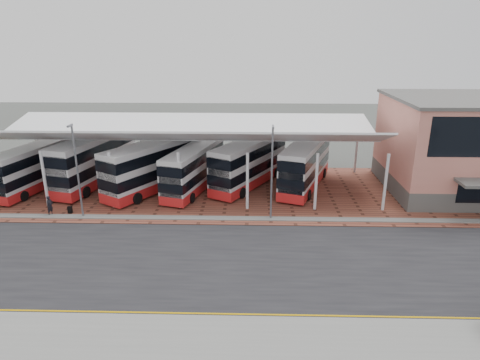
{
  "coord_description": "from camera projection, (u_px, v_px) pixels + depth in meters",
  "views": [
    {
      "loc": [
        0.33,
        -26.83,
        14.85
      ],
      "look_at": [
        -0.6,
        6.85,
        3.3
      ],
      "focal_mm": 32.0,
      "sensor_mm": 36.0,
      "label": 1
    }
  ],
  "objects": [
    {
      "name": "bus_5",
      "position": [
        305.0,
        165.0,
        42.97
      ],
      "size": [
        6.33,
        11.45,
        4.64
      ],
      "rotation": [
        0.0,
        0.0,
        -0.35
      ],
      "color": "silver",
      "rests_on": "forecourt"
    },
    {
      "name": "forecourt",
      "position": [
        268.0,
        191.0,
        42.42
      ],
      "size": [
        72.0,
        16.0,
        0.06
      ],
      "primitive_type": "cube",
      "color": "brown",
      "rests_on": "ground"
    },
    {
      "name": "yellow_line_near",
      "position": [
        244.0,
        318.0,
        23.57
      ],
      "size": [
        120.0,
        0.12,
        0.01
      ],
      "primitive_type": "cube",
      "color": "#BA8800",
      "rests_on": "road"
    },
    {
      "name": "lamp_east",
      "position": [
        272.0,
        170.0,
        34.66
      ],
      "size": [
        0.16,
        0.9,
        8.07
      ],
      "color": "slate",
      "rests_on": "ground"
    },
    {
      "name": "bus_4",
      "position": [
        249.0,
        163.0,
        43.43
      ],
      "size": [
        7.84,
        11.18,
        4.68
      ],
      "rotation": [
        0.0,
        0.0,
        -0.51
      ],
      "color": "silver",
      "rests_on": "forecourt"
    },
    {
      "name": "bus_0",
      "position": [
        36.0,
        167.0,
        42.59
      ],
      "size": [
        4.97,
        10.9,
        4.38
      ],
      "rotation": [
        0.0,
        0.0,
        -0.25
      ],
      "color": "silver",
      "rests_on": "forecourt"
    },
    {
      "name": "yellow_line_far",
      "position": [
        244.0,
        314.0,
        23.85
      ],
      "size": [
        120.0,
        0.12,
        0.01
      ],
      "primitive_type": "cube",
      "color": "#BA8800",
      "rests_on": "road"
    },
    {
      "name": "pedestrian",
      "position": [
        50.0,
        206.0,
        36.52
      ],
      "size": [
        0.62,
        0.74,
        1.74
      ],
      "primitive_type": "imported",
      "rotation": [
        0.0,
        0.0,
        1.2
      ],
      "color": "black",
      "rests_on": "forecourt"
    },
    {
      "name": "sidewalk",
      "position": [
        243.0,
        342.0,
        21.66
      ],
      "size": [
        120.0,
        4.0,
        0.14
      ],
      "primitive_type": "cube",
      "color": "slate",
      "rests_on": "ground"
    },
    {
      "name": "road",
      "position": [
        246.0,
        263.0,
        29.24
      ],
      "size": [
        120.0,
        14.0,
        0.02
      ],
      "primitive_type": "cube",
      "color": "black",
      "rests_on": "ground"
    },
    {
      "name": "bus_1",
      "position": [
        94.0,
        160.0,
        43.82
      ],
      "size": [
        5.64,
        12.44,
        5.0
      ],
      "rotation": [
        0.0,
        0.0,
        -0.24
      ],
      "color": "silver",
      "rests_on": "forecourt"
    },
    {
      "name": "bus_2",
      "position": [
        154.0,
        167.0,
        42.1
      ],
      "size": [
        8.47,
        11.34,
        4.82
      ],
      "rotation": [
        0.0,
        0.0,
        -0.56
      ],
      "color": "silver",
      "rests_on": "forecourt"
    },
    {
      "name": "bus_3",
      "position": [
        194.0,
        169.0,
        42.16
      ],
      "size": [
        5.25,
        10.77,
        4.33
      ],
      "rotation": [
        0.0,
        0.0,
        -0.28
      ],
      "color": "silver",
      "rests_on": "forecourt"
    },
    {
      "name": "canopy",
      "position": [
        187.0,
        132.0,
        41.65
      ],
      "size": [
        37.0,
        11.63,
        7.07
      ],
      "color": "silver",
      "rests_on": "ground"
    },
    {
      "name": "north_kerb",
      "position": [
        247.0,
        219.0,
        36.03
      ],
      "size": [
        120.0,
        0.8,
        0.14
      ],
      "primitive_type": "cube",
      "color": "slate",
      "rests_on": "ground"
    },
    {
      "name": "lamp_west",
      "position": [
        77.0,
        169.0,
        35.08
      ],
      "size": [
        0.16,
        0.9,
        8.07
      ],
      "color": "slate",
      "rests_on": "ground"
    },
    {
      "name": "ground",
      "position": [
        246.0,
        256.0,
        30.19
      ],
      "size": [
        140.0,
        140.0,
        0.0
      ],
      "primitive_type": "plane",
      "color": "#3E413D"
    },
    {
      "name": "suitcase",
      "position": [
        70.0,
        210.0,
        37.1
      ],
      "size": [
        0.36,
        0.26,
        0.62
      ],
      "primitive_type": "cube",
      "color": "black",
      "rests_on": "forecourt"
    }
  ]
}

